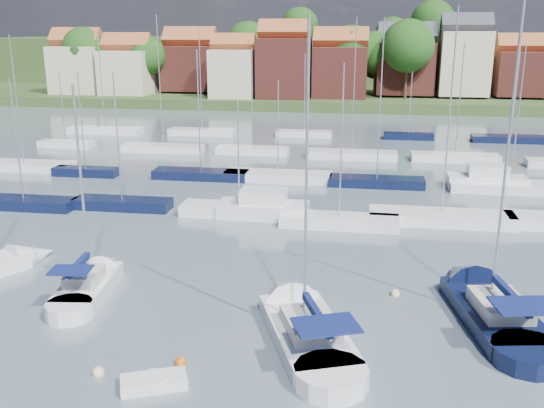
# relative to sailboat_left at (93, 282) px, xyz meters

# --- Properties ---
(ground) EXTENTS (260.00, 260.00, 0.00)m
(ground) POSITION_rel_sailboat_left_xyz_m (12.55, 34.79, -0.37)
(ground) COLOR #475760
(ground) RESTS_ON ground
(sailboat_left) EXTENTS (3.43, 9.23, 12.37)m
(sailboat_left) POSITION_rel_sailboat_left_xyz_m (0.00, 0.00, 0.00)
(sailboat_left) COLOR silver
(sailboat_left) RESTS_ON ground
(sailboat_centre) EXTENTS (7.14, 12.15, 16.04)m
(sailboat_centre) POSITION_rel_sailboat_left_xyz_m (12.06, -2.88, -0.02)
(sailboat_centre) COLOR silver
(sailboat_centre) RESTS_ON ground
(sailboat_navy) EXTENTS (5.36, 12.59, 16.89)m
(sailboat_navy) POSITION_rel_sailboat_left_xyz_m (21.35, 0.76, -0.02)
(sailboat_navy) COLOR black
(sailboat_navy) RESTS_ON ground
(tender) EXTENTS (2.94, 2.18, 0.58)m
(tender) POSITION_rel_sailboat_left_xyz_m (6.77, -8.93, -0.15)
(tender) COLOR silver
(tender) RESTS_ON ground
(buoy_b) EXTENTS (0.54, 0.54, 0.54)m
(buoy_b) POSITION_rel_sailboat_left_xyz_m (4.12, -8.41, -0.37)
(buoy_b) COLOR beige
(buoy_b) RESTS_ON ground
(buoy_c) EXTENTS (0.52, 0.52, 0.52)m
(buoy_c) POSITION_rel_sailboat_left_xyz_m (7.32, -7.07, -0.37)
(buoy_c) COLOR #D85914
(buoy_c) RESTS_ON ground
(buoy_d) EXTENTS (0.46, 0.46, 0.46)m
(buoy_d) POSITION_rel_sailboat_left_xyz_m (14.36, -7.69, -0.37)
(buoy_d) COLOR #D85914
(buoy_d) RESTS_ON ground
(buoy_e) EXTENTS (0.51, 0.51, 0.51)m
(buoy_e) POSITION_rel_sailboat_left_xyz_m (16.87, 1.68, -0.37)
(buoy_e) COLOR beige
(buoy_e) RESTS_ON ground
(marina_field) EXTENTS (79.62, 41.41, 15.93)m
(marina_field) POSITION_rel_sailboat_left_xyz_m (14.46, 29.94, 0.06)
(marina_field) COLOR silver
(marina_field) RESTS_ON ground
(far_shore_town) EXTENTS (212.46, 90.00, 22.27)m
(far_shore_town) POSITION_rel_sailboat_left_xyz_m (14.78, 127.45, 4.24)
(far_shore_town) COLOR #3A4924
(far_shore_town) RESTS_ON ground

